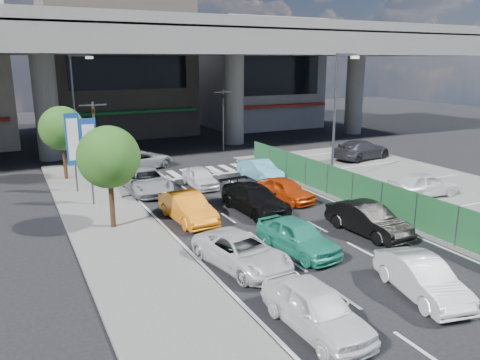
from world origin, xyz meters
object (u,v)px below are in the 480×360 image
street_lamp_right (337,108)px  tree_far (62,129)px  traffic_light_right (223,105)px  parked_sedan_white (423,184)px  wagon_silver_front_left (146,181)px  traffic_light_left (94,123)px  taxi_orange_left (187,208)px  street_lamp_left (76,101)px  traffic_cone (371,190)px  sedan_white_front_mid (200,177)px  hatch_white_back_mid (422,278)px  signboard_near (89,150)px  sedan_black_mid (255,199)px  kei_truck_front_right (260,170)px  hatch_black_mid_right (368,219)px  sedan_white_mid_left (242,252)px  tree_near (109,157)px  van_white_back_left (316,308)px  taxi_orange_right (286,190)px  signboard_far (73,142)px  parked_sedan_dgrey (362,150)px  taxi_teal_mid (298,236)px  crossing_wagon_silver (141,160)px

street_lamp_right → tree_far: (-14.97, 8.50, -1.38)m
traffic_light_right → parked_sedan_white: traffic_light_right is taller
parked_sedan_white → wagon_silver_front_left: bearing=65.3°
traffic_light_left → taxi_orange_left: traffic_light_left is taller
street_lamp_left → traffic_cone: 20.92m
sedan_white_front_mid → traffic_cone: 10.13m
hatch_white_back_mid → signboard_near: bearing=130.7°
traffic_light_left → tree_far: traffic_light_left is taller
sedan_black_mid → sedan_white_front_mid: size_ratio=1.33×
sedan_white_front_mid → kei_truck_front_right: (4.15, -0.10, 0.05)m
hatch_black_mid_right → sedan_white_mid_left: bearing=-179.6°
signboard_near → tree_near: (0.20, -3.99, 0.32)m
wagon_silver_front_left → traffic_cone: 13.01m
van_white_back_left → sedan_white_front_mid: size_ratio=1.13×
signboard_near → kei_truck_front_right: signboard_near is taller
van_white_back_left → hatch_black_mid_right: size_ratio=0.97×
street_lamp_left → taxi_orange_right: (8.82, -13.76, -4.13)m
signboard_far → parked_sedan_dgrey: signboard_far is taller
street_lamp_left → taxi_teal_mid: 21.19m
street_lamp_left → sedan_white_mid_left: size_ratio=1.80×
wagon_silver_front_left → street_lamp_left: bearing=106.9°
van_white_back_left → crossing_wagon_silver: size_ratio=0.82×
crossing_wagon_silver → traffic_cone: (9.74, -12.86, -0.23)m
sedan_white_front_mid → kei_truck_front_right: bearing=0.8°
signboard_far → sedan_white_mid_left: size_ratio=1.06×
parked_sedan_white → parked_sedan_dgrey: (3.77, 9.57, 0.04)m
signboard_far → signboard_near: bearing=-82.4°
wagon_silver_front_left → sedan_white_front_mid: size_ratio=1.37×
street_lamp_right → street_lamp_left: 18.06m
traffic_light_left → hatch_white_back_mid: (6.95, -18.96, -3.29)m
hatch_black_mid_right → wagon_silver_front_left: (-6.96, 11.24, -0.01)m
hatch_black_mid_right → sedan_black_mid: 5.87m
hatch_white_back_mid → parked_sedan_white: bearing=55.0°
taxi_orange_left → kei_truck_front_right: (7.07, 5.51, -0.03)m
taxi_orange_right → sedan_white_mid_left: bearing=-143.5°
parked_sedan_white → traffic_cone: parked_sedan_white is taller
traffic_light_right → wagon_silver_front_left: (-9.39, -9.53, -3.26)m
traffic_light_right → street_lamp_right: street_lamp_right is taller
traffic_light_right → street_lamp_left: (-11.83, -1.00, 0.83)m
wagon_silver_front_left → kei_truck_front_right: (7.42, -0.48, -0.02)m
sedan_white_mid_left → taxi_teal_mid: (2.65, 0.25, 0.07)m
street_lamp_right → tree_far: 17.27m
signboard_far → taxi_teal_mid: 14.88m
tree_far → traffic_cone: size_ratio=6.13×
hatch_black_mid_right → parked_sedan_white: parked_sedan_white is taller
taxi_orange_left → street_lamp_right: bearing=9.5°
wagon_silver_front_left → street_lamp_right: bearing=-16.5°
signboard_far → tree_near: bearing=-85.1°
signboard_far → van_white_back_left: bearing=-77.3°
van_white_back_left → signboard_near: bearing=102.1°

